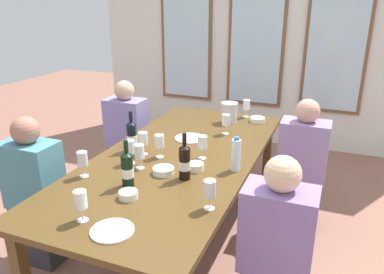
{
  "coord_description": "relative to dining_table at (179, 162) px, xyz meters",
  "views": [
    {
      "loc": [
        1.05,
        -2.37,
        1.84
      ],
      "look_at": [
        0.0,
        0.27,
        0.79
      ],
      "focal_mm": 35.29,
      "sensor_mm": 36.0,
      "label": 1
    }
  ],
  "objects": [
    {
      "name": "ground_plane",
      "position": [
        0.0,
        0.0,
        -0.68
      ],
      "size": [
        12.0,
        12.0,
        0.0
      ],
      "primitive_type": "plane",
      "color": "#8E5E4E"
    },
    {
      "name": "back_wall_with_windows",
      "position": [
        0.0,
        2.47,
        0.77
      ],
      "size": [
        4.32,
        0.1,
        2.9
      ],
      "color": "silver",
      "rests_on": "ground"
    },
    {
      "name": "dining_table",
      "position": [
        0.0,
        0.0,
        0.0
      ],
      "size": [
        1.12,
        2.47,
        0.74
      ],
      "color": "#523A1A",
      "rests_on": "ground"
    },
    {
      "name": "white_plate_0",
      "position": [
        -0.05,
        0.35,
        0.07
      ],
      "size": [
        0.25,
        0.25,
        0.01
      ],
      "primitive_type": "cylinder",
      "color": "white",
      "rests_on": "dining_table"
    },
    {
      "name": "white_plate_1",
      "position": [
        0.09,
        -1.03,
        0.07
      ],
      "size": [
        0.22,
        0.22,
        0.01
      ],
      "primitive_type": "cylinder",
      "color": "white",
      "rests_on": "dining_table"
    },
    {
      "name": "metal_pitcher",
      "position": [
        0.12,
        0.9,
        0.16
      ],
      "size": [
        0.16,
        0.16,
        0.19
      ],
      "color": "silver",
      "rests_on": "dining_table"
    },
    {
      "name": "wine_bottle_0",
      "position": [
        -0.36,
        -0.05,
        0.18
      ],
      "size": [
        0.08,
        0.08,
        0.31
      ],
      "color": "black",
      "rests_on": "dining_table"
    },
    {
      "name": "wine_bottle_1",
      "position": [
        0.19,
        -0.35,
        0.18
      ],
      "size": [
        0.08,
        0.08,
        0.31
      ],
      "color": "black",
      "rests_on": "dining_table"
    },
    {
      "name": "wine_bottle_2",
      "position": [
        -0.09,
        -0.57,
        0.18
      ],
      "size": [
        0.08,
        0.08,
        0.3
      ],
      "color": "black",
      "rests_on": "dining_table"
    },
    {
      "name": "tasting_bowl_0",
      "position": [
        0.04,
        -0.33,
        0.08
      ],
      "size": [
        0.14,
        0.14,
        0.04
      ],
      "primitive_type": "cylinder",
      "color": "white",
      "rests_on": "dining_table"
    },
    {
      "name": "tasting_bowl_1",
      "position": [
        0.37,
        1.01,
        0.08
      ],
      "size": [
        0.14,
        0.14,
        0.04
      ],
      "primitive_type": "cylinder",
      "color": "white",
      "rests_on": "dining_table"
    },
    {
      "name": "tasting_bowl_2",
      "position": [
        0.21,
        -0.2,
        0.09
      ],
      "size": [
        0.11,
        0.11,
        0.05
      ],
      "primitive_type": "cylinder",
      "color": "white",
      "rests_on": "dining_table"
    },
    {
      "name": "tasting_bowl_3",
      "position": [
        -0.01,
        -0.7,
        0.08
      ],
      "size": [
        0.11,
        0.11,
        0.04
      ],
      "primitive_type": "cylinder",
      "color": "white",
      "rests_on": "dining_table"
    },
    {
      "name": "water_bottle",
      "position": [
        0.46,
        -0.1,
        0.17
      ],
      "size": [
        0.06,
        0.06,
        0.24
      ],
      "color": "white",
      "rests_on": "dining_table"
    },
    {
      "name": "wine_glass_0",
      "position": [
        0.19,
        -0.0,
        0.18
      ],
      "size": [
        0.07,
        0.07,
        0.17
      ],
      "color": "white",
      "rests_on": "dining_table"
    },
    {
      "name": "wine_glass_1",
      "position": [
        -0.43,
        -0.56,
        0.18
      ],
      "size": [
        0.07,
        0.07,
        0.17
      ],
      "color": "white",
      "rests_on": "dining_table"
    },
    {
      "name": "wine_glass_2",
      "position": [
        0.19,
        0.57,
        0.18
      ],
      "size": [
        0.07,
        0.07,
        0.17
      ],
      "color": "white",
      "rests_on": "dining_table"
    },
    {
      "name": "wine_glass_3",
      "position": [
        -0.11,
        -1.0,
        0.18
      ],
      "size": [
        0.07,
        0.07,
        0.17
      ],
      "color": "white",
      "rests_on": "dining_table"
    },
    {
      "name": "wine_glass_4",
      "position": [
        0.47,
        -0.64,
        0.18
      ],
      "size": [
        0.07,
        0.07,
        0.17
      ],
      "color": "white",
      "rests_on": "dining_table"
    },
    {
      "name": "wine_glass_5",
      "position": [
        -0.15,
        -0.32,
        0.18
      ],
      "size": [
        0.07,
        0.07,
        0.17
      ],
      "color": "white",
      "rests_on": "dining_table"
    },
    {
      "name": "wine_glass_6",
      "position": [
        -0.11,
        -0.09,
        0.18
      ],
      "size": [
        0.07,
        0.07,
        0.17
      ],
      "color": "white",
      "rests_on": "dining_table"
    },
    {
      "name": "wine_glass_7",
      "position": [
        0.23,
        1.12,
        0.18
      ],
      "size": [
        0.07,
        0.07,
        0.17
      ],
      "color": "white",
      "rests_on": "dining_table"
    },
    {
      "name": "wine_glass_8",
      "position": [
        -0.25,
        -0.09,
        0.18
      ],
      "size": [
        0.07,
        0.07,
        0.17
      ],
      "color": "white",
      "rests_on": "dining_table"
    },
    {
      "name": "wine_glass_9",
      "position": [
        -0.25,
        -0.27,
        0.18
      ],
      "size": [
        0.07,
        0.07,
        0.17
      ],
      "color": "white",
      "rests_on": "dining_table"
    },
    {
      "name": "seated_person_0",
      "position": [
        -0.84,
        0.65,
        -0.15
      ],
      "size": [
        0.38,
        0.24,
        1.11
      ],
      "color": "#3A3637",
      "rests_on": "ground"
    },
    {
      "name": "seated_person_1",
      "position": [
        0.84,
        0.57,
        -0.15
      ],
      "size": [
        0.38,
        0.24,
        1.11
      ],
      "color": "#26273E",
      "rests_on": "ground"
    },
    {
      "name": "seated_person_2",
      "position": [
        -0.84,
        -0.6,
        -0.15
      ],
      "size": [
        0.38,
        0.24,
        1.11
      ],
      "color": "#302E35",
      "rests_on": "ground"
    },
    {
      "name": "seated_person_3",
      "position": [
        0.84,
        -0.63,
        -0.15
      ],
      "size": [
        0.38,
        0.24,
        1.11
      ],
      "color": "#252D40",
      "rests_on": "ground"
    }
  ]
}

